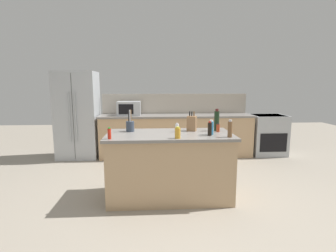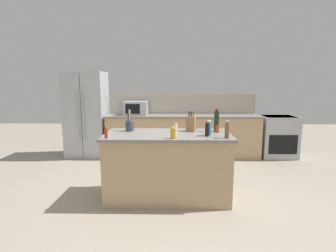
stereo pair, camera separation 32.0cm
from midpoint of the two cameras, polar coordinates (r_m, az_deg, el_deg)
The scene contains 17 objects.
ground_plane at distance 3.97m, azimuth 2.29°, elevation -15.12°, with size 14.00×14.00×0.00m, color gray.
back_counter_run at distance 5.94m, azimuth 4.78°, elevation -2.10°, with size 3.42×0.66×0.94m.
wall_backsplash at distance 6.16m, azimuth 4.69°, elevation 4.87°, with size 3.38×0.03×0.46m, color #B2A899.
kitchen_island at distance 3.80m, azimuth 2.34°, elevation -8.61°, with size 1.77×0.87×0.94m.
refrigerator at distance 6.17m, azimuth -15.87°, elevation 2.47°, with size 0.87×0.75×1.89m.
range_oven at distance 6.44m, azimuth 24.07°, elevation -2.04°, with size 0.76×0.65×0.92m.
microwave at distance 5.87m, azimuth -5.45°, elevation 3.89°, with size 0.51×0.39×0.31m.
knife_block at distance 3.87m, azimuth 7.40°, elevation 0.51°, with size 0.16×0.14×0.29m.
utensil_crock at distance 3.88m, azimuth -6.04°, elevation 0.11°, with size 0.12×0.12×0.32m.
soy_sauce_bottle at distance 3.53m, azimuth 11.07°, elevation -0.76°, with size 0.05×0.05×0.20m.
hot_sauce_bottle at distance 3.42m, azimuth -10.74°, elevation -1.45°, with size 0.04×0.04×0.15m.
spice_jar_paprika at distance 3.84m, azimuth 13.06°, elevation -0.56°, with size 0.05×0.05×0.12m.
honey_jar at distance 3.34m, azimuth 3.92°, elevation -1.57°, with size 0.07×0.07×0.15m.
salt_shaker at distance 3.79m, azimuth 4.12°, elevation -0.44°, with size 0.05×0.05×0.13m.
dish_soap_bottle at distance 3.61m, azimuth 11.44°, elevation -0.51°, with size 0.07×0.07×0.20m.
pepper_grinder at distance 3.47m, azimuth 15.35°, elevation -0.83°, with size 0.06×0.06×0.23m.
wine_bottle at distance 3.92m, azimuth 12.84°, elevation 1.05°, with size 0.07×0.07×0.33m.
Camera 2 is at (0.08, -3.62, 1.63)m, focal length 28.00 mm.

